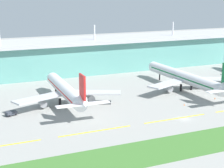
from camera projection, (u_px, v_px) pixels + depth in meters
The scene contains 10 objects.
ground_plane at pixel (184, 119), 149.87m from camera, with size 600.00×600.00×0.00m, color gray.
terminal_building at pixel (91, 55), 238.12m from camera, with size 288.00×34.00×29.40m.
airliner_near_middle at pixel (66, 91), 167.18m from camera, with size 48.75×60.31×18.90m.
airliner_far_middle at pixel (185, 78), 192.65m from camera, with size 48.80×71.18×18.90m.
taxiway_stripe_mid_west at pixel (96, 131), 136.86m from camera, with size 28.00×0.70×0.04m, color yellow.
taxiway_stripe_centre at pixel (175, 119), 150.27m from camera, with size 28.00×0.70×0.04m, color yellow.
grass_verge at pixel (221, 138), 130.13m from camera, with size 300.00×18.00×0.10m, color #3D702D.
pushback_tug at pixel (11, 113), 153.67m from camera, with size 4.98×3.87×1.85m.
safety_cone_left_wingtip at pixel (184, 105), 167.75m from camera, with size 0.56×0.56×0.70m, color orange.
safety_cone_right_wingtip at pixel (215, 98), 177.68m from camera, with size 0.56×0.56×0.70m, color orange.
Camera 1 is at (-83.86, -118.38, 49.24)m, focal length 60.77 mm.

